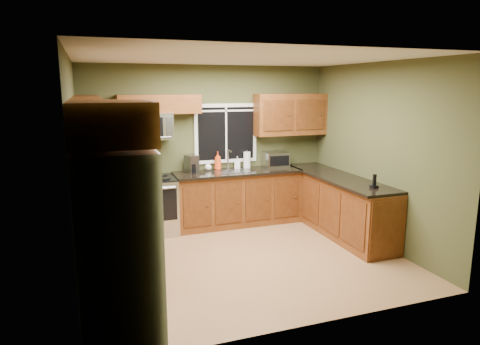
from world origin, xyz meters
TOP-DOWN VIEW (x-y plane):
  - floor at (0.00, 0.00)m, footprint 4.20×4.20m
  - ceiling at (0.00, 0.00)m, footprint 4.20×4.20m
  - back_wall at (0.00, 1.80)m, footprint 4.20×0.00m
  - front_wall at (0.00, -1.80)m, footprint 4.20×0.00m
  - left_wall at (-2.10, 0.00)m, footprint 0.00×3.60m
  - right_wall at (2.10, 0.00)m, footprint 0.00×3.60m
  - window at (0.30, 1.78)m, footprint 1.12×0.03m
  - base_cabinets_left at (-1.80, 0.48)m, footprint 0.60×2.65m
  - countertop_left at (-1.78, 0.48)m, footprint 0.65×2.65m
  - base_cabinets_back at (0.42, 1.50)m, footprint 2.17×0.60m
  - countertop_back at (0.42, 1.48)m, footprint 2.17×0.65m
  - base_cabinets_peninsula at (1.80, 0.54)m, footprint 0.60×2.52m
  - countertop_peninsula at (1.78, 0.55)m, footprint 0.65×2.50m
  - upper_cabinets_left at (-1.94, 0.48)m, footprint 0.33×2.65m
  - upper_cabinets_back_left at (-0.85, 1.64)m, footprint 1.30×0.33m
  - upper_cabinets_back_right at (1.45, 1.64)m, footprint 1.30×0.33m
  - upper_cabinet_over_fridge at (-1.74, -1.30)m, footprint 0.72×0.90m
  - refrigerator at (-1.74, -1.30)m, footprint 0.74×0.90m
  - range at (-1.05, 1.47)m, footprint 0.76×0.69m
  - microwave at (-1.05, 1.61)m, footprint 0.76×0.41m
  - sink at (0.30, 1.49)m, footprint 0.60×0.42m
  - toaster_oven at (1.18, 1.62)m, footprint 0.42×0.33m
  - coffee_maker at (-0.35, 1.62)m, footprint 0.23×0.27m
  - kettle at (-0.33, 1.64)m, footprint 0.17×0.17m
  - paper_towel_roll at (0.65, 1.68)m, footprint 0.13×0.13m
  - soap_bottle_a at (0.12, 1.68)m, footprint 0.15×0.15m
  - soap_bottle_b at (0.48, 1.70)m, footprint 0.12×0.13m
  - soap_bottle_c at (-0.05, 1.70)m, footprint 0.14×0.14m
  - cordless_phone at (1.81, -0.35)m, footprint 0.09×0.09m

SIDE VIEW (x-z plane):
  - floor at x=0.00m, z-range 0.00..0.00m
  - base_cabinets_peninsula at x=1.80m, z-range 0.00..0.90m
  - base_cabinets_left at x=-1.80m, z-range 0.00..0.90m
  - base_cabinets_back at x=0.42m, z-range 0.00..0.90m
  - range at x=-1.05m, z-range 0.00..0.94m
  - refrigerator at x=-1.74m, z-range 0.00..1.80m
  - countertop_left at x=-1.78m, z-range 0.90..0.94m
  - countertop_back at x=0.42m, z-range 0.90..0.94m
  - countertop_peninsula at x=1.78m, z-range 0.90..0.94m
  - sink at x=0.30m, z-range 0.77..1.13m
  - cordless_phone at x=1.81m, z-range 0.90..1.10m
  - soap_bottle_c at x=-0.05m, z-range 0.94..1.09m
  - soap_bottle_b at x=0.48m, z-range 0.94..1.15m
  - kettle at x=-0.33m, z-range 0.93..1.19m
  - toaster_oven at x=1.18m, z-range 0.94..1.20m
  - coffee_maker at x=-0.35m, z-range 0.93..1.22m
  - paper_towel_roll at x=0.65m, z-range 0.93..1.24m
  - soap_bottle_a at x=0.12m, z-range 0.94..1.25m
  - back_wall at x=0.00m, z-range -0.75..3.45m
  - front_wall at x=0.00m, z-range -0.75..3.45m
  - left_wall at x=-2.10m, z-range -0.45..3.15m
  - right_wall at x=2.10m, z-range -0.45..3.15m
  - window at x=0.30m, z-range 1.04..2.06m
  - microwave at x=-1.05m, z-range 1.52..1.94m
  - upper_cabinets_left at x=-1.94m, z-range 1.50..2.22m
  - upper_cabinets_back_right at x=1.45m, z-range 1.50..2.22m
  - upper_cabinet_over_fridge at x=-1.74m, z-range 1.84..2.22m
  - upper_cabinets_back_left at x=-0.85m, z-range 1.92..2.22m
  - ceiling at x=0.00m, z-range 2.70..2.70m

